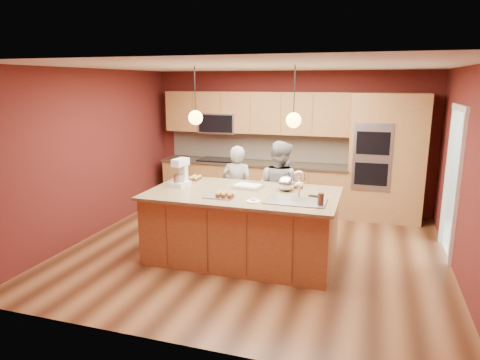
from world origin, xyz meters
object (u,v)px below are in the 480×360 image
(person_left, at_px, (237,190))
(mixing_bowl, at_px, (286,183))
(person_right, at_px, (279,190))
(stand_mixer, at_px, (181,174))
(island, at_px, (244,225))

(person_left, relative_size, mixing_bowl, 5.65)
(person_left, bearing_deg, mixing_bowl, 143.21)
(person_right, relative_size, stand_mixer, 3.88)
(person_right, height_order, stand_mixer, person_right)
(person_left, distance_m, person_right, 0.71)
(person_right, height_order, mixing_bowl, person_right)
(person_right, xyz_separation_m, mixing_bowl, (0.25, -0.73, 0.29))
(island, distance_m, person_right, 1.08)
(person_left, distance_m, mixing_bowl, 1.25)
(mixing_bowl, bearing_deg, stand_mixer, -173.36)
(person_left, distance_m, stand_mixer, 1.16)
(island, height_order, person_left, person_left)
(island, xyz_separation_m, person_right, (0.30, 1.00, 0.29))
(person_left, bearing_deg, island, 113.14)
(person_left, bearing_deg, stand_mixer, 57.66)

